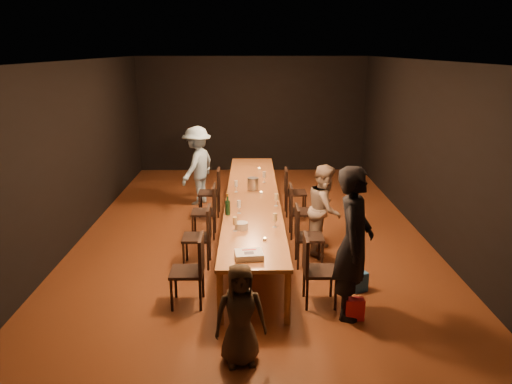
{
  "coord_description": "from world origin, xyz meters",
  "views": [
    {
      "loc": [
        -0.04,
        -8.22,
        3.19
      ],
      "look_at": [
        0.05,
        -0.64,
        1.0
      ],
      "focal_mm": 35.0,
      "sensor_mm": 36.0,
      "label": 1
    }
  ],
  "objects_px": {
    "chair_right_2": "(301,211)",
    "birthday_cake": "(249,255)",
    "chair_right_0": "(320,270)",
    "chair_right_1": "(309,236)",
    "table": "(253,198)",
    "woman_tan": "(325,209)",
    "chair_right_3": "(295,192)",
    "champagne_bottle": "(228,204)",
    "chair_left_1": "(197,237)",
    "ice_bucket": "(253,184)",
    "chair_left_2": "(204,211)",
    "man_blue": "(197,166)",
    "chair_left_3": "(209,192)",
    "woman_birthday": "(354,243)",
    "chair_left_0": "(187,271)",
    "child": "(240,315)",
    "plate_stack": "(242,226)"
  },
  "relations": [
    {
      "from": "chair_right_0",
      "to": "champagne_bottle",
      "type": "distance_m",
      "value": 1.91
    },
    {
      "from": "chair_right_2",
      "to": "plate_stack",
      "type": "xyz_separation_m",
      "value": [
        -1.01,
        -1.66,
        0.34
      ]
    },
    {
      "from": "chair_left_3",
      "to": "child",
      "type": "bearing_deg",
      "value": -171.74
    },
    {
      "from": "chair_right_1",
      "to": "woman_tan",
      "type": "xyz_separation_m",
      "value": [
        0.3,
        0.54,
        0.26
      ]
    },
    {
      "from": "woman_tan",
      "to": "child",
      "type": "distance_m",
      "value": 3.26
    },
    {
      "from": "chair_left_3",
      "to": "chair_right_0",
      "type": "bearing_deg",
      "value": -154.72
    },
    {
      "from": "man_blue",
      "to": "birthday_cake",
      "type": "distance_m",
      "value": 4.74
    },
    {
      "from": "plate_stack",
      "to": "chair_right_2",
      "type": "bearing_deg",
      "value": 58.57
    },
    {
      "from": "birthday_cake",
      "to": "ice_bucket",
      "type": "height_order",
      "value": "ice_bucket"
    },
    {
      "from": "chair_left_0",
      "to": "woman_birthday",
      "type": "bearing_deg",
      "value": -97.47
    },
    {
      "from": "child",
      "to": "birthday_cake",
      "type": "distance_m",
      "value": 1.03
    },
    {
      "from": "chair_left_1",
      "to": "birthday_cake",
      "type": "bearing_deg",
      "value": -151.26
    },
    {
      "from": "chair_right_2",
      "to": "birthday_cake",
      "type": "xyz_separation_m",
      "value": [
        -0.91,
        -2.65,
        0.32
      ]
    },
    {
      "from": "chair_right_3",
      "to": "woman_tan",
      "type": "xyz_separation_m",
      "value": [
        0.3,
        -1.86,
        0.26
      ]
    },
    {
      "from": "woman_birthday",
      "to": "chair_right_3",
      "type": "bearing_deg",
      "value": 23.86
    },
    {
      "from": "chair_right_1",
      "to": "man_blue",
      "type": "distance_m",
      "value": 3.76
    },
    {
      "from": "chair_left_3",
      "to": "birthday_cake",
      "type": "bearing_deg",
      "value": -168.35
    },
    {
      "from": "chair_left_2",
      "to": "chair_right_0",
      "type": "bearing_deg",
      "value": -144.69
    },
    {
      "from": "chair_left_0",
      "to": "chair_right_2",
      "type": "bearing_deg",
      "value": -35.31
    },
    {
      "from": "chair_right_0",
      "to": "woman_birthday",
      "type": "relative_size",
      "value": 0.49
    },
    {
      "from": "ice_bucket",
      "to": "champagne_bottle",
      "type": "bearing_deg",
      "value": -105.73
    },
    {
      "from": "chair_right_0",
      "to": "chair_right_3",
      "type": "bearing_deg",
      "value": 180.0
    },
    {
      "from": "chair_right_2",
      "to": "birthday_cake",
      "type": "relative_size",
      "value": 2.56
    },
    {
      "from": "chair_right_1",
      "to": "chair_left_0",
      "type": "xyz_separation_m",
      "value": [
        -1.7,
        -1.2,
        0.0
      ]
    },
    {
      "from": "child",
      "to": "chair_right_1",
      "type": "bearing_deg",
      "value": 58.06
    },
    {
      "from": "chair_right_3",
      "to": "child",
      "type": "relative_size",
      "value": 0.84
    },
    {
      "from": "table",
      "to": "woman_tan",
      "type": "height_order",
      "value": "woman_tan"
    },
    {
      "from": "chair_right_3",
      "to": "champagne_bottle",
      "type": "distance_m",
      "value": 2.58
    },
    {
      "from": "table",
      "to": "chair_right_3",
      "type": "relative_size",
      "value": 6.45
    },
    {
      "from": "man_blue",
      "to": "plate_stack",
      "type": "bearing_deg",
      "value": 38.37
    },
    {
      "from": "table",
      "to": "champagne_bottle",
      "type": "xyz_separation_m",
      "value": [
        -0.38,
        -1.02,
        0.22
      ]
    },
    {
      "from": "chair_right_0",
      "to": "plate_stack",
      "type": "xyz_separation_m",
      "value": [
        -1.01,
        0.74,
        0.34
      ]
    },
    {
      "from": "chair_right_1",
      "to": "champagne_bottle",
      "type": "height_order",
      "value": "champagne_bottle"
    },
    {
      "from": "chair_left_1",
      "to": "woman_birthday",
      "type": "relative_size",
      "value": 0.49
    },
    {
      "from": "chair_left_1",
      "to": "ice_bucket",
      "type": "bearing_deg",
      "value": -28.54
    },
    {
      "from": "man_blue",
      "to": "chair_left_0",
      "type": "bearing_deg",
      "value": 27.06
    },
    {
      "from": "woman_tan",
      "to": "birthday_cake",
      "type": "relative_size",
      "value": 3.97
    },
    {
      "from": "chair_right_0",
      "to": "ice_bucket",
      "type": "distance_m",
      "value": 2.93
    },
    {
      "from": "chair_right_0",
      "to": "chair_left_3",
      "type": "distance_m",
      "value": 3.98
    },
    {
      "from": "chair_left_1",
      "to": "champagne_bottle",
      "type": "relative_size",
      "value": 2.78
    },
    {
      "from": "chair_right_3",
      "to": "chair_left_3",
      "type": "relative_size",
      "value": 1.0
    },
    {
      "from": "table",
      "to": "chair_right_2",
      "type": "relative_size",
      "value": 6.45
    },
    {
      "from": "chair_right_1",
      "to": "chair_left_3",
      "type": "bearing_deg",
      "value": -144.69
    },
    {
      "from": "chair_right_1",
      "to": "chair_left_0",
      "type": "bearing_deg",
      "value": -54.78
    },
    {
      "from": "chair_left_2",
      "to": "ice_bucket",
      "type": "distance_m",
      "value": 1.02
    },
    {
      "from": "chair_right_2",
      "to": "chair_left_1",
      "type": "xyz_separation_m",
      "value": [
        -1.7,
        -1.2,
        0.0
      ]
    },
    {
      "from": "birthday_cake",
      "to": "chair_left_3",
      "type": "bearing_deg",
      "value": 95.14
    },
    {
      "from": "chair_right_0",
      "to": "chair_right_1",
      "type": "xyz_separation_m",
      "value": [
        0.0,
        1.2,
        0.0
      ]
    },
    {
      "from": "child",
      "to": "chair_left_2",
      "type": "bearing_deg",
      "value": 91.14
    },
    {
      "from": "woman_tan",
      "to": "birthday_cake",
      "type": "distance_m",
      "value": 2.32
    }
  ]
}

